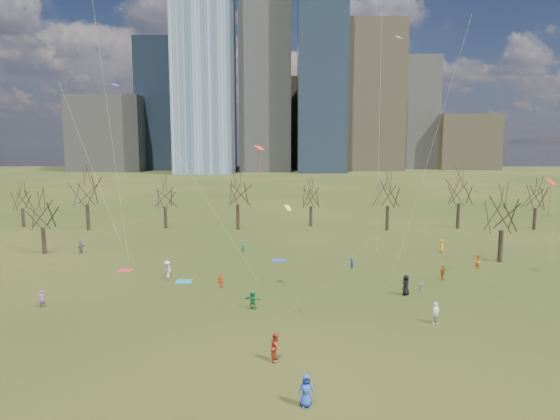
{
  "coord_description": "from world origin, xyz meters",
  "views": [
    {
      "loc": [
        0.32,
        -39.81,
        14.08
      ],
      "look_at": [
        0.0,
        12.0,
        7.0
      ],
      "focal_mm": 32.0,
      "sensor_mm": 36.0,
      "label": 1
    }
  ],
  "objects_px": {
    "blanket_teal": "(184,281)",
    "person_4": "(221,281)",
    "person_1": "(436,313)",
    "person_0": "(306,391)",
    "person_2": "(276,347)",
    "blanket_navy": "(279,260)",
    "blanket_crimson": "(125,270)"
  },
  "relations": [
    {
      "from": "person_1",
      "to": "person_4",
      "type": "xyz_separation_m",
      "value": [
        -17.96,
        9.39,
        -0.14
      ]
    },
    {
      "from": "person_0",
      "to": "person_2",
      "type": "relative_size",
      "value": 0.96
    },
    {
      "from": "person_0",
      "to": "blanket_crimson",
      "type": "bearing_deg",
      "value": 116.15
    },
    {
      "from": "person_0",
      "to": "person_4",
      "type": "bearing_deg",
      "value": 101.24
    },
    {
      "from": "blanket_crimson",
      "to": "person_0",
      "type": "height_order",
      "value": "person_0"
    },
    {
      "from": "person_4",
      "to": "blanket_navy",
      "type": "bearing_deg",
      "value": -92.78
    },
    {
      "from": "blanket_teal",
      "to": "person_4",
      "type": "bearing_deg",
      "value": -29.2
    },
    {
      "from": "person_2",
      "to": "blanket_crimson",
      "type": "bearing_deg",
      "value": 46.43
    },
    {
      "from": "person_1",
      "to": "blanket_crimson",
      "type": "bearing_deg",
      "value": 130.09
    },
    {
      "from": "blanket_crimson",
      "to": "person_1",
      "type": "distance_m",
      "value": 33.5
    },
    {
      "from": "blanket_teal",
      "to": "person_4",
      "type": "relative_size",
      "value": 1.12
    },
    {
      "from": "blanket_navy",
      "to": "person_0",
      "type": "xyz_separation_m",
      "value": [
        1.73,
        -33.23,
        0.89
      ]
    },
    {
      "from": "blanket_navy",
      "to": "blanket_crimson",
      "type": "bearing_deg",
      "value": -164.33
    },
    {
      "from": "person_0",
      "to": "person_2",
      "type": "bearing_deg",
      "value": 99.45
    },
    {
      "from": "person_4",
      "to": "person_2",
      "type": "bearing_deg",
      "value": 132.0
    },
    {
      "from": "person_0",
      "to": "blanket_teal",
      "type": "bearing_deg",
      "value": 108.05
    },
    {
      "from": "blanket_teal",
      "to": "person_2",
      "type": "relative_size",
      "value": 0.85
    },
    {
      "from": "blanket_navy",
      "to": "person_0",
      "type": "relative_size",
      "value": 0.89
    },
    {
      "from": "person_2",
      "to": "person_4",
      "type": "height_order",
      "value": "person_2"
    },
    {
      "from": "blanket_teal",
      "to": "person_1",
      "type": "distance_m",
      "value": 24.96
    },
    {
      "from": "blanket_teal",
      "to": "person_1",
      "type": "height_order",
      "value": "person_1"
    },
    {
      "from": "person_0",
      "to": "person_4",
      "type": "distance_m",
      "value": 23.0
    },
    {
      "from": "blanket_navy",
      "to": "blanket_crimson",
      "type": "relative_size",
      "value": 1.0
    },
    {
      "from": "person_1",
      "to": "blanket_teal",
      "type": "bearing_deg",
      "value": 130.81
    },
    {
      "from": "person_1",
      "to": "person_2",
      "type": "height_order",
      "value": "person_2"
    },
    {
      "from": "blanket_navy",
      "to": "person_1",
      "type": "height_order",
      "value": "person_1"
    },
    {
      "from": "blanket_navy",
      "to": "person_2",
      "type": "relative_size",
      "value": 0.85
    },
    {
      "from": "person_0",
      "to": "person_2",
      "type": "height_order",
      "value": "person_2"
    },
    {
      "from": "person_0",
      "to": "person_4",
      "type": "relative_size",
      "value": 1.27
    },
    {
      "from": "person_4",
      "to": "person_0",
      "type": "bearing_deg",
      "value": 131.38
    },
    {
      "from": "blanket_navy",
      "to": "person_0",
      "type": "distance_m",
      "value": 33.29
    },
    {
      "from": "person_2",
      "to": "blanket_teal",
      "type": "bearing_deg",
      "value": 37.36
    }
  ]
}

